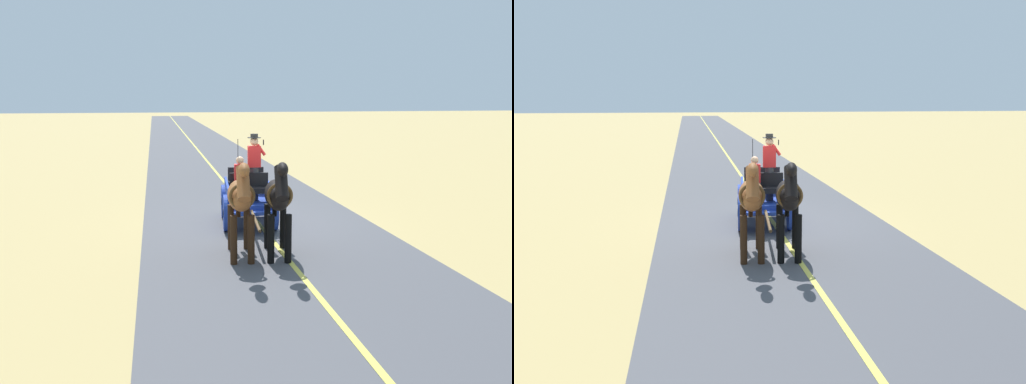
% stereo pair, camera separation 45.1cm
% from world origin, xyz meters
% --- Properties ---
extents(ground_plane, '(200.00, 200.00, 0.00)m').
position_xyz_m(ground_plane, '(0.00, 0.00, 0.00)').
color(ground_plane, tan).
extents(road_surface, '(6.27, 160.00, 0.01)m').
position_xyz_m(road_surface, '(0.00, 0.00, 0.00)').
color(road_surface, '#4C4C51').
rests_on(road_surface, ground).
extents(road_centre_stripe, '(0.12, 160.00, 0.00)m').
position_xyz_m(road_centre_stripe, '(0.00, 0.00, 0.01)').
color(road_centre_stripe, '#DBCC4C').
rests_on(road_centre_stripe, road_surface).
extents(horse_drawn_carriage, '(1.63, 4.52, 2.50)m').
position_xyz_m(horse_drawn_carriage, '(0.29, 0.05, 0.82)').
color(horse_drawn_carriage, '#1E3899').
rests_on(horse_drawn_carriage, ground).
extents(horse_near_side, '(0.78, 2.15, 2.21)m').
position_xyz_m(horse_near_side, '(0.18, 3.10, 1.32)').
color(horse_near_side, black).
rests_on(horse_near_side, ground).
extents(horse_off_side, '(0.70, 2.14, 2.21)m').
position_xyz_m(horse_off_side, '(0.98, 3.03, 1.32)').
color(horse_off_side, brown).
rests_on(horse_off_side, ground).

